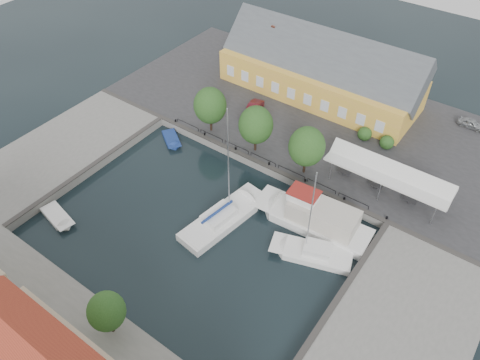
{
  "coord_description": "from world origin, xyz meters",
  "views": [
    {
      "loc": [
        23.01,
        -25.83,
        38.18
      ],
      "look_at": [
        0.0,
        6.0,
        1.5
      ],
      "focal_mm": 35.0,
      "sensor_mm": 36.0,
      "label": 1
    }
  ],
  "objects_px": {
    "warehouse": "(318,70)",
    "trawler": "(316,219)",
    "car_red": "(253,109)",
    "east_boat_a": "(313,254)",
    "launch_sw": "(58,218)",
    "center_sailboat": "(222,220)",
    "tent_canopy": "(389,174)",
    "launch_nw": "(172,140)",
    "car_silver": "(471,124)"
  },
  "relations": [
    {
      "from": "warehouse",
      "to": "trawler",
      "type": "xyz_separation_m",
      "value": [
        12.53,
        -22.17,
        -3.41
      ]
    },
    {
      "from": "tent_canopy",
      "to": "warehouse",
      "type": "bearing_deg",
      "value": 140.14
    },
    {
      "from": "car_red",
      "to": "launch_nw",
      "type": "distance_m",
      "value": 11.87
    },
    {
      "from": "east_boat_a",
      "to": "launch_sw",
      "type": "xyz_separation_m",
      "value": [
        -25.3,
        -11.91,
        -0.17
      ]
    },
    {
      "from": "center_sailboat",
      "to": "launch_nw",
      "type": "distance_m",
      "value": 15.97
    },
    {
      "from": "tent_canopy",
      "to": "launch_sw",
      "type": "bearing_deg",
      "value": -139.03
    },
    {
      "from": "east_boat_a",
      "to": "trawler",
      "type": "bearing_deg",
      "value": 115.76
    },
    {
      "from": "warehouse",
      "to": "tent_canopy",
      "type": "height_order",
      "value": "warehouse"
    },
    {
      "from": "warehouse",
      "to": "launch_sw",
      "type": "bearing_deg",
      "value": -106.19
    },
    {
      "from": "tent_canopy",
      "to": "center_sailboat",
      "type": "bearing_deg",
      "value": -132.35
    },
    {
      "from": "tent_canopy",
      "to": "center_sailboat",
      "type": "xyz_separation_m",
      "value": [
        -12.57,
        -13.79,
        -3.32
      ]
    },
    {
      "from": "car_silver",
      "to": "trawler",
      "type": "height_order",
      "value": "trawler"
    },
    {
      "from": "tent_canopy",
      "to": "launch_nw",
      "type": "bearing_deg",
      "value": -166.68
    },
    {
      "from": "car_red",
      "to": "center_sailboat",
      "type": "height_order",
      "value": "center_sailboat"
    },
    {
      "from": "tent_canopy",
      "to": "launch_nw",
      "type": "xyz_separation_m",
      "value": [
        -26.67,
        -6.31,
        -3.59
      ]
    },
    {
      "from": "car_silver",
      "to": "east_boat_a",
      "type": "relative_size",
      "value": 0.29
    },
    {
      "from": "car_silver",
      "to": "center_sailboat",
      "type": "relative_size",
      "value": 0.23
    },
    {
      "from": "launch_sw",
      "to": "launch_nw",
      "type": "bearing_deg",
      "value": 87.07
    },
    {
      "from": "car_red",
      "to": "trawler",
      "type": "distance_m",
      "value": 20.59
    },
    {
      "from": "car_silver",
      "to": "launch_nw",
      "type": "relative_size",
      "value": 0.79
    },
    {
      "from": "car_red",
      "to": "launch_nw",
      "type": "height_order",
      "value": "car_red"
    },
    {
      "from": "center_sailboat",
      "to": "launch_sw",
      "type": "distance_m",
      "value": 18.12
    },
    {
      "from": "car_silver",
      "to": "launch_nw",
      "type": "distance_m",
      "value": 39.59
    },
    {
      "from": "east_boat_a",
      "to": "launch_sw",
      "type": "height_order",
      "value": "east_boat_a"
    },
    {
      "from": "tent_canopy",
      "to": "launch_sw",
      "type": "relative_size",
      "value": 2.75
    },
    {
      "from": "center_sailboat",
      "to": "trawler",
      "type": "bearing_deg",
      "value": 32.79
    },
    {
      "from": "warehouse",
      "to": "center_sailboat",
      "type": "xyz_separation_m",
      "value": [
        4.03,
        -27.65,
        -4.07
      ]
    },
    {
      "from": "tent_canopy",
      "to": "east_boat_a",
      "type": "distance_m",
      "value": 12.72
    },
    {
      "from": "launch_nw",
      "to": "trawler",
      "type": "bearing_deg",
      "value": -5.06
    },
    {
      "from": "trawler",
      "to": "launch_nw",
      "type": "height_order",
      "value": "trawler"
    },
    {
      "from": "center_sailboat",
      "to": "east_boat_a",
      "type": "height_order",
      "value": "center_sailboat"
    },
    {
      "from": "tent_canopy",
      "to": "car_silver",
      "type": "xyz_separation_m",
      "value": [
        4.42,
        18.15,
        -2.09
      ]
    },
    {
      "from": "center_sailboat",
      "to": "launch_sw",
      "type": "height_order",
      "value": "center_sailboat"
    },
    {
      "from": "tent_canopy",
      "to": "east_boat_a",
      "type": "bearing_deg",
      "value": -100.69
    },
    {
      "from": "tent_canopy",
      "to": "launch_nw",
      "type": "distance_m",
      "value": 27.65
    },
    {
      "from": "car_red",
      "to": "center_sailboat",
      "type": "relative_size",
      "value": 0.3
    },
    {
      "from": "warehouse",
      "to": "launch_sw",
      "type": "height_order",
      "value": "warehouse"
    },
    {
      "from": "tent_canopy",
      "to": "trawler",
      "type": "bearing_deg",
      "value": -116.08
    },
    {
      "from": "car_silver",
      "to": "car_red",
      "type": "height_order",
      "value": "car_red"
    },
    {
      "from": "warehouse",
      "to": "car_silver",
      "type": "xyz_separation_m",
      "value": [
        21.02,
        4.29,
        -2.84
      ]
    },
    {
      "from": "car_red",
      "to": "car_silver",
      "type": "bearing_deg",
      "value": 18.8
    },
    {
      "from": "east_boat_a",
      "to": "launch_nw",
      "type": "height_order",
      "value": "east_boat_a"
    },
    {
      "from": "launch_sw",
      "to": "car_red",
      "type": "bearing_deg",
      "value": 76.07
    },
    {
      "from": "car_silver",
      "to": "launch_sw",
      "type": "relative_size",
      "value": 0.68
    },
    {
      "from": "launch_sw",
      "to": "launch_nw",
      "type": "distance_m",
      "value": 17.66
    },
    {
      "from": "tent_canopy",
      "to": "car_red",
      "type": "relative_size",
      "value": 3.17
    },
    {
      "from": "warehouse",
      "to": "car_silver",
      "type": "relative_size",
      "value": 8.22
    },
    {
      "from": "launch_sw",
      "to": "launch_nw",
      "type": "xyz_separation_m",
      "value": [
        0.9,
        17.64,
        -0.0
      ]
    },
    {
      "from": "tent_canopy",
      "to": "car_red",
      "type": "xyz_separation_m",
      "value": [
        -20.69,
        3.81,
        -1.96
      ]
    },
    {
      "from": "car_silver",
      "to": "launch_nw",
      "type": "height_order",
      "value": "car_silver"
    }
  ]
}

